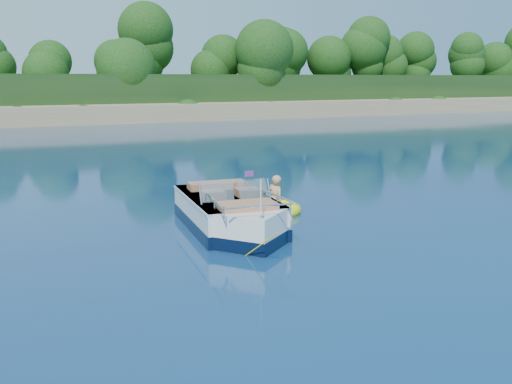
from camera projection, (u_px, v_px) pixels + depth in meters
The scene contains 6 objects.
ground at pixel (328, 222), 14.61m from camera, with size 160.00×160.00×0.00m, color #0A184B.
shoreline at pixel (52, 100), 70.94m from camera, with size 170.00×59.00×6.00m.
treeline at pixel (77, 56), 49.89m from camera, with size 150.00×7.12×8.19m.
motorboat at pixel (232, 216), 13.69m from camera, with size 2.32×5.44×1.81m.
tow_tube at pixel (277, 209), 15.61m from camera, with size 1.45×1.45×0.35m.
boy at pixel (274, 212), 15.63m from camera, with size 0.53×0.35×1.45m, color tan.
Camera 1 is at (-7.74, -12.02, 3.60)m, focal length 40.00 mm.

